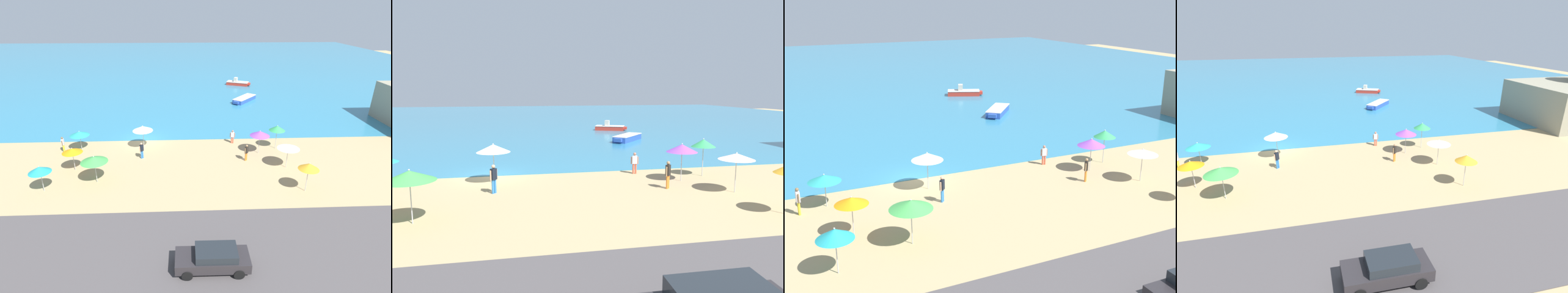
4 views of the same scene
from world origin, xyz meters
The scene contains 12 objects.
ground_plane centered at (0.00, 0.00, 0.00)m, with size 160.00×160.00×0.00m, color tan.
sea centered at (0.00, 55.00, 0.03)m, with size 150.00×110.00×0.05m, color teal.
beach_umbrella_2 centered at (-3.04, -9.25, 2.28)m, with size 2.37×2.37×2.60m.
beach_umbrella_3 centered at (0.37, -2.13, 2.36)m, with size 2.20×2.20×2.69m.
beach_umbrella_4 centered at (14.78, -7.24, 2.21)m, with size 2.14×2.14×2.47m.
beach_umbrella_5 centered at (12.83, -3.90, 2.26)m, with size 2.09×2.09×2.60m.
beach_umbrella_9 centered at (14.98, -2.79, 2.39)m, with size 1.72×1.72×2.74m.
bather_1 centered at (10.41, -1.17, 0.89)m, with size 0.56×0.30×1.59m.
bather_2 centered at (11.14, -5.62, 0.99)m, with size 0.44×0.42×1.76m.
bather_5 centered at (0.46, -4.65, 0.99)m, with size 0.42×0.44×1.76m.
skiff_nearshore centered at (15.98, 27.56, 0.46)m, with size 4.82×3.29×1.47m.
skiff_offshore centered at (15.05, 15.80, 0.42)m, with size 4.56×5.07×0.73m.
Camera 2 is at (1.67, -27.52, 6.24)m, focal length 35.00 mm.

